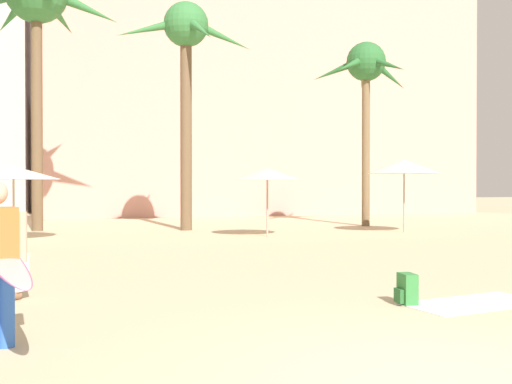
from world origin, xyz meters
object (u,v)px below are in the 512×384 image
Objects in this scene: beach_towel at (474,303)px; backpack at (407,290)px; palm_tree_right at (366,73)px; cafe_umbrella_0 at (13,173)px; cafe_umbrella_1 at (404,167)px; cafe_umbrella_3 at (267,174)px; person_far_left at (2,279)px; palm_tree_left at (186,46)px; palm_tree_center at (36,5)px.

backpack reaches higher than beach_towel.
palm_tree_right is 16.90× the size of backpack.
cafe_umbrella_0 is 1.07× the size of cafe_umbrella_1.
beach_towel is (-5.52, -11.02, -2.19)m from cafe_umbrella_1.
cafe_umbrella_3 is (-5.13, -3.43, -3.97)m from palm_tree_right.
person_far_left is (-5.19, 1.89, 0.10)m from backpack.
palm_tree_left is 7.56m from cafe_umbrella_0.
cafe_umbrella_1 is 12.73m from backpack.
palm_tree_left is 3.29× the size of cafe_umbrella_1.
cafe_umbrella_0 is 1.20× the size of cafe_umbrella_3.
palm_tree_right is at bearing 67.95° from beach_towel.
palm_tree_right is at bearing -5.28° from palm_tree_center.
palm_tree_center is 12.22m from palm_tree_right.
palm_tree_center is 9.59× the size of person_far_left.
cafe_umbrella_3 reaches higher than person_far_left.
beach_towel is (1.22, -14.22, -6.45)m from palm_tree_left.
cafe_umbrella_0 is 12.23m from cafe_umbrella_1.
palm_tree_right is at bearing -109.51° from backpack.
palm_tree_right is at bearing 85.36° from cafe_umbrella_1.
cafe_umbrella_3 is at bearing -146.23° from palm_tree_right.
palm_tree_right is 4.94m from cafe_umbrella_1.
cafe_umbrella_0 is at bearing -154.48° from palm_tree_left.
palm_tree_left is 4.13× the size of beach_towel.
palm_tree_center is at bearing 112.06° from beach_towel.
palm_tree_right is 3.66× the size of beach_towel.
backpack is (5.79, -11.40, -1.74)m from cafe_umbrella_0.
person_far_left is at bearing -142.45° from cafe_umbrella_1.
beach_towel is 6.45m from person_far_left.
cafe_umbrella_1 is at bearing 2.03° from cafe_umbrella_3.
backpack is (-6.69, -14.07, -5.70)m from palm_tree_right.
cafe_umbrella_1 reaches higher than beach_towel.
palm_tree_left is at bearing -82.78° from backpack.
palm_tree_center is 22.18× the size of backpack.
beach_towel is at bearing -93.43° from cafe_umbrella_3.
palm_tree_right reaches higher than cafe_umbrella_0.
person_far_left is at bearing -111.87° from palm_tree_left.
cafe_umbrella_3 is at bearing -5.94° from cafe_umbrella_0.
palm_tree_right is 7.31× the size of person_far_left.
cafe_umbrella_0 is at bearing -57.17° from backpack.
cafe_umbrella_3 is at bearing -177.97° from cafe_umbrella_1.
cafe_umbrella_1 reaches higher than cafe_umbrella_3.
beach_towel is at bearing -116.61° from cafe_umbrella_1.
palm_tree_center is at bearing 83.15° from cafe_umbrella_0.
palm_tree_right is at bearing 179.00° from person_far_left.
person_far_left is (0.15, -13.29, -7.50)m from palm_tree_center.
palm_tree_right is at bearing 0.47° from palm_tree_left.
person_far_left is (-11.87, -12.18, -5.60)m from palm_tree_right.
cafe_umbrella_3 is 1.12× the size of beach_towel.
palm_tree_center is 15.26m from person_far_left.
palm_tree_right is (12.02, -1.11, -1.90)m from palm_tree_center.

